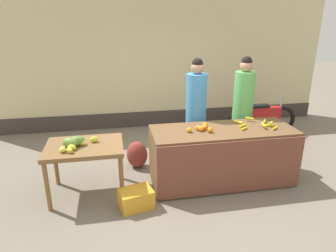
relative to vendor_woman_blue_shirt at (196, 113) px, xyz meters
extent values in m
plane|color=#756B5B|center=(-0.27, -0.66, -0.93)|extent=(24.00, 24.00, 0.00)
cube|color=beige|center=(-0.27, 2.23, 0.52)|extent=(7.90, 0.20, 2.91)
cube|color=#3F3833|center=(-0.27, 2.12, -0.75)|extent=(7.90, 0.04, 0.36)
cube|color=brown|center=(0.25, -0.66, -0.50)|extent=(2.17, 0.82, 0.87)
cube|color=brown|center=(0.25, -1.08, -0.50)|extent=(2.17, 0.03, 0.81)
cube|color=brown|center=(-1.80, -0.66, -0.19)|extent=(1.07, 0.79, 0.06)
cylinder|color=brown|center=(-2.28, -1.00, -0.58)|extent=(0.06, 0.06, 0.71)
cylinder|color=brown|center=(-1.31, -1.00, -0.58)|extent=(0.06, 0.06, 0.71)
cylinder|color=brown|center=(-2.28, -0.31, -0.58)|extent=(0.06, 0.06, 0.71)
cylinder|color=brown|center=(-1.31, -0.31, -0.58)|extent=(0.06, 0.06, 0.71)
cylinder|color=gold|center=(0.99, -0.51, -0.05)|extent=(0.11, 0.15, 0.04)
cylinder|color=gold|center=(0.99, -0.82, -0.05)|extent=(0.14, 0.11, 0.04)
cylinder|color=yellow|center=(0.96, -0.68, -0.05)|extent=(0.15, 0.08, 0.04)
cylinder|color=yellow|center=(0.57, -0.61, -0.05)|extent=(0.13, 0.09, 0.04)
cylinder|color=yellow|center=(0.54, -0.74, -0.05)|extent=(0.13, 0.10, 0.04)
cylinder|color=yellow|center=(0.57, -0.44, -0.05)|extent=(0.12, 0.13, 0.04)
cylinder|color=gold|center=(0.79, -0.39, -0.02)|extent=(0.12, 0.11, 0.04)
cylinder|color=yellow|center=(1.01, -0.68, -0.02)|extent=(0.11, 0.12, 0.04)
cylinder|color=yellow|center=(0.86, -0.74, -0.02)|extent=(0.06, 0.15, 0.04)
sphere|color=orange|center=(-0.05, -0.64, -0.02)|extent=(0.08, 0.08, 0.08)
sphere|color=orange|center=(-0.15, -0.64, -0.03)|extent=(0.08, 0.08, 0.08)
sphere|color=orange|center=(-0.12, -0.69, -0.02)|extent=(0.08, 0.08, 0.08)
sphere|color=orange|center=(-0.01, -0.56, -0.02)|extent=(0.09, 0.09, 0.09)
sphere|color=orange|center=(0.00, -0.76, -0.03)|extent=(0.08, 0.08, 0.08)
sphere|color=orange|center=(-0.30, -0.70, -0.03)|extent=(0.08, 0.08, 0.08)
ellipsoid|color=yellow|center=(-1.83, -0.66, -0.13)|extent=(0.14, 0.11, 0.07)
ellipsoid|color=#D1D53B|center=(-1.66, -0.58, -0.12)|extent=(0.13, 0.09, 0.09)
ellipsoid|color=#E2D748|center=(-2.06, -0.85, -0.13)|extent=(0.10, 0.12, 0.08)
ellipsoid|color=yellow|center=(-1.96, -0.89, -0.13)|extent=(0.11, 0.12, 0.07)
ellipsoid|color=#D6D341|center=(-1.97, -0.88, -0.13)|extent=(0.08, 0.10, 0.08)
ellipsoid|color=yellow|center=(-1.94, -0.80, -0.12)|extent=(0.14, 0.12, 0.08)
ellipsoid|color=olive|center=(-1.98, -0.70, -0.09)|extent=(0.26, 0.22, 0.14)
ellipsoid|color=olive|center=(-1.89, -0.66, -0.09)|extent=(0.26, 0.21, 0.14)
cylinder|color=#33333D|center=(0.00, 0.00, -0.57)|extent=(0.29, 0.29, 0.72)
cylinder|color=#3F8CCC|center=(0.00, 0.00, 0.22)|extent=(0.34, 0.34, 0.88)
sphere|color=tan|center=(0.00, 0.00, 0.76)|extent=(0.21, 0.21, 0.21)
sphere|color=black|center=(0.00, 0.00, 0.83)|extent=(0.18, 0.18, 0.18)
cylinder|color=#33333D|center=(0.82, -0.03, -0.57)|extent=(0.29, 0.29, 0.72)
cylinder|color=#59B259|center=(0.82, -0.03, 0.23)|extent=(0.34, 0.34, 0.89)
sphere|color=tan|center=(0.82, -0.03, 0.77)|extent=(0.21, 0.21, 0.21)
sphere|color=black|center=(0.82, -0.03, 0.84)|extent=(0.18, 0.18, 0.18)
torus|color=black|center=(2.26, 1.04, -0.61)|extent=(0.65, 0.09, 0.65)
torus|color=black|center=(1.31, 1.04, -0.61)|extent=(0.65, 0.09, 0.65)
cube|color=#A51919|center=(1.79, 1.04, -0.43)|extent=(0.80, 0.18, 0.28)
cube|color=black|center=(1.69, 1.04, -0.27)|extent=(0.44, 0.16, 0.08)
cylinder|color=gray|center=(2.21, 1.04, -0.26)|extent=(0.04, 0.04, 0.40)
cube|color=gold|center=(-1.14, -1.14, -0.80)|extent=(0.50, 0.41, 0.26)
ellipsoid|color=maroon|center=(-1.01, 0.04, -0.70)|extent=(0.44, 0.41, 0.47)
camera|label=1|loc=(-1.36, -4.65, 1.49)|focal=32.00mm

